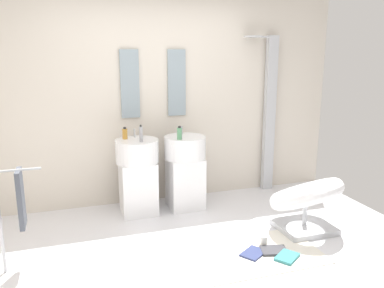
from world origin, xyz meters
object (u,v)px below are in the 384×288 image
Objects in this scene: magazine_navy at (253,253)px; soap_bottle_grey at (141,134)px; towel_rack at (17,201)px; shower_column at (269,111)px; pedestal_sink_left at (138,173)px; magazine_charcoal at (274,250)px; magazine_teal at (287,257)px; soap_bottle_green at (179,133)px; pedestal_sink_right at (185,169)px; soap_bottle_amber at (125,134)px; lounge_chair at (306,199)px; coffee_mug at (264,241)px.

magazine_navy is 1.73m from soap_bottle_grey.
towel_rack is 4.97× the size of soap_bottle_grey.
pedestal_sink_left is at bearing -170.99° from shower_column.
pedestal_sink_left is 4.04× the size of magazine_charcoal.
soap_bottle_green is at bearing 78.73° from magazine_teal.
soap_bottle_grey is (1.21, 0.81, 0.34)m from towel_rack.
soap_bottle_green is (-0.10, -0.13, 0.47)m from pedestal_sink_right.
pedestal_sink_right is at bearing -6.53° from soap_bottle_amber.
pedestal_sink_right is 4.11× the size of magazine_navy.
magazine_navy is at bearing -56.02° from soap_bottle_amber.
pedestal_sink_right is 1.64m from magazine_teal.
magazine_charcoal is at bearing -39.02° from magazine_navy.
shower_column reaches higher than magazine_teal.
soap_bottle_grey reaches higher than lounge_chair.
lounge_chair is 4.52× the size of magazine_teal.
soap_bottle_grey reaches higher than pedestal_sink_right.
coffee_mug is at bearing -48.69° from soap_bottle_amber.
lounge_chair is 5.39× the size of soap_bottle_grey.
soap_bottle_green is (0.59, -0.21, 0.01)m from soap_bottle_amber.
soap_bottle_grey reaches higher than coffee_mug.
lounge_chair reaches higher than magazine_charcoal.
shower_column reaches higher than lounge_chair.
magazine_navy is (0.26, -1.33, -0.46)m from pedestal_sink_right.
pedestal_sink_left is 0.48m from soap_bottle_amber.
shower_column is (1.25, 0.29, 0.60)m from pedestal_sink_right.
shower_column reaches higher than soap_bottle_amber.
shower_column reaches higher than coffee_mug.
coffee_mug is at bearing 2.65° from magazine_navy.
towel_rack is 4.16× the size of magazine_teal.
towel_rack is at bearing 134.80° from magazine_navy.
magazine_charcoal is at bearing 74.44° from magazine_teal.
pedestal_sink_right reaches higher than coffee_mug.
soap_bottle_amber is at bearing 131.31° from coffee_mug.
soap_bottle_green reaches higher than magazine_navy.
coffee_mug is at bearing -70.17° from pedestal_sink_right.
lounge_chair is 6.76× the size of soap_bottle_green.
lounge_chair is at bearing -44.80° from pedestal_sink_right.
magazine_teal is at bearing -135.62° from lounge_chair.
magazine_charcoal is (-0.05, 0.15, -0.00)m from magazine_teal.
lounge_chair reaches higher than magazine_teal.
soap_bottle_amber is 0.90× the size of soap_bottle_green.
pedestal_sink_right is at bearing 28.03° from towel_rack.
pedestal_sink_right reaches higher than magazine_charcoal.
pedestal_sink_right is 0.74m from soap_bottle_grey.
towel_rack is at bearing -146.29° from soap_bottle_grey.
shower_column is at bearing 22.15° from towel_rack.
soap_bottle_grey reaches higher than pedestal_sink_left.
magazine_charcoal is (2.21, -0.41, -0.61)m from towel_rack.
magazine_charcoal is 1.84m from soap_bottle_grey.
pedestal_sink_left is at bearing 180.00° from pedestal_sink_right.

